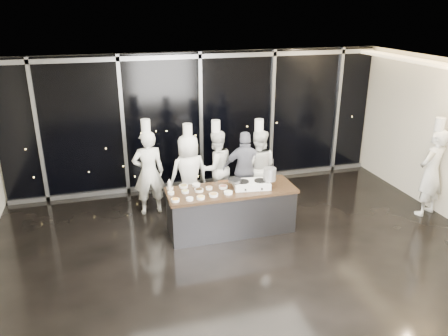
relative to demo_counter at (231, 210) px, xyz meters
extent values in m
plane|color=black|center=(0.00, -0.90, -0.45)|extent=(9.00, 9.00, 0.00)
cube|color=beige|center=(0.00, 2.60, 1.15)|extent=(9.00, 0.02, 3.20)
cube|color=beige|center=(0.00, -4.40, 1.15)|extent=(9.00, 0.02, 3.20)
cube|color=white|center=(0.00, -0.90, 2.75)|extent=(9.00, 7.00, 0.02)
cube|color=black|center=(0.00, 2.54, 1.15)|extent=(8.90, 0.04, 3.18)
cube|color=gray|center=(0.00, 2.49, 2.65)|extent=(8.90, 0.08, 0.10)
cube|color=gray|center=(0.00, 2.49, -0.40)|extent=(8.90, 0.08, 0.10)
cube|color=gray|center=(-3.60, 2.49, 1.15)|extent=(0.08, 0.08, 3.20)
cube|color=gray|center=(-1.80, 2.49, 1.15)|extent=(0.08, 0.08, 3.20)
cube|color=gray|center=(0.00, 2.49, 1.15)|extent=(0.08, 0.08, 3.20)
cube|color=gray|center=(1.80, 2.49, 1.15)|extent=(0.08, 0.08, 3.20)
cube|color=gray|center=(3.60, 2.49, 1.15)|extent=(0.08, 0.08, 3.20)
cube|color=#38383D|center=(0.00, 0.00, -0.03)|extent=(2.40, 0.80, 0.84)
cube|color=#3E2A1A|center=(0.00, 0.00, 0.42)|extent=(2.46, 0.86, 0.06)
cube|color=white|center=(0.40, -0.03, 0.51)|extent=(0.73, 0.51, 0.12)
cylinder|color=black|center=(0.23, -0.01, 0.58)|extent=(0.26, 0.26, 0.02)
cylinder|color=black|center=(0.56, -0.06, 0.58)|extent=(0.26, 0.26, 0.02)
cylinder|color=black|center=(0.21, -0.23, 0.50)|extent=(0.04, 0.02, 0.04)
cylinder|color=black|center=(0.52, -0.27, 0.50)|extent=(0.04, 0.02, 0.04)
cylinder|color=slate|center=(0.07, 0.01, 0.61)|extent=(0.29, 0.29, 0.04)
cube|color=#4C2B14|center=(-0.15, 0.05, 0.62)|extent=(0.19, 0.06, 0.02)
cylinder|color=silver|center=(0.74, -0.10, 0.71)|extent=(0.27, 0.27, 0.24)
cylinder|color=white|center=(-1.12, -0.26, 0.47)|extent=(0.15, 0.15, 0.04)
cylinder|color=orange|center=(-1.12, -0.26, 0.49)|extent=(0.12, 0.12, 0.01)
cylinder|color=white|center=(-1.14, 0.07, 0.47)|extent=(0.12, 0.12, 0.04)
cylinder|color=beige|center=(-1.14, 0.07, 0.49)|extent=(0.10, 0.10, 0.01)
cylinder|color=white|center=(-1.12, 0.31, 0.47)|extent=(0.13, 0.13, 0.04)
cylinder|color=black|center=(-1.12, 0.31, 0.49)|extent=(0.10, 0.10, 0.01)
cylinder|color=white|center=(-0.86, -0.28, 0.47)|extent=(0.13, 0.13, 0.04)
cylinder|color=white|center=(-0.86, -0.28, 0.49)|extent=(0.11, 0.11, 0.01)
cylinder|color=white|center=(-0.88, 0.06, 0.47)|extent=(0.13, 0.13, 0.04)
cylinder|color=tan|center=(-0.88, 0.06, 0.49)|extent=(0.11, 0.11, 0.01)
cylinder|color=white|center=(-0.86, 0.32, 0.47)|extent=(0.17, 0.17, 0.04)
cylinder|color=olive|center=(-0.86, 0.32, 0.49)|extent=(0.14, 0.14, 0.01)
cylinder|color=white|center=(-0.66, -0.27, 0.47)|extent=(0.15, 0.15, 0.04)
cylinder|color=#F1C363|center=(-0.66, -0.27, 0.49)|extent=(0.12, 0.12, 0.01)
cylinder|color=white|center=(-0.61, 0.06, 0.47)|extent=(0.17, 0.17, 0.04)
cylinder|color=black|center=(-0.61, 0.06, 0.49)|extent=(0.14, 0.14, 0.01)
cylinder|color=white|center=(-0.61, 0.32, 0.47)|extent=(0.15, 0.15, 0.04)
cylinder|color=white|center=(-0.61, 0.32, 0.49)|extent=(0.13, 0.13, 0.01)
cylinder|color=white|center=(-0.41, -0.22, 0.47)|extent=(0.17, 0.17, 0.04)
cylinder|color=#AC8145|center=(-0.41, -0.22, 0.49)|extent=(0.14, 0.14, 0.01)
cylinder|color=white|center=(-0.41, 0.10, 0.47)|extent=(0.13, 0.13, 0.04)
cylinder|color=tan|center=(-0.41, 0.10, 0.49)|extent=(0.10, 0.10, 0.01)
cylinder|color=white|center=(-0.12, -0.20, 0.47)|extent=(0.16, 0.16, 0.04)
cylinder|color=beige|center=(-0.12, -0.20, 0.49)|extent=(0.13, 0.13, 0.01)
cylinder|color=white|center=(-0.13, 0.08, 0.47)|extent=(0.16, 0.16, 0.04)
cylinder|color=#8F5241|center=(-0.13, 0.08, 0.49)|extent=(0.13, 0.13, 0.01)
cylinder|color=silver|center=(-1.14, 0.24, 0.54)|extent=(0.07, 0.07, 0.18)
cone|color=silver|center=(-1.14, 0.24, 0.66)|extent=(0.06, 0.06, 0.06)
imported|color=white|center=(-1.42, 1.26, 0.46)|extent=(0.69, 0.48, 1.82)
cylinder|color=white|center=(-1.42, 1.26, 1.47)|extent=(0.20, 0.20, 0.26)
imported|color=white|center=(-0.60, 1.09, 0.40)|extent=(0.92, 0.69, 1.71)
cylinder|color=white|center=(-0.60, 1.09, 1.36)|extent=(0.22, 0.22, 0.26)
imported|color=white|center=(0.06, 1.34, 0.39)|extent=(0.95, 0.82, 1.68)
cylinder|color=white|center=(0.06, 1.34, 1.32)|extent=(0.23, 0.23, 0.26)
imported|color=#121633|center=(0.62, 1.00, 0.40)|extent=(1.07, 0.66, 1.70)
imported|color=white|center=(0.94, 1.08, 0.40)|extent=(1.01, 0.92, 1.70)
cylinder|color=white|center=(0.94, 1.08, 1.35)|extent=(0.25, 0.25, 0.26)
imported|color=white|center=(4.20, -0.40, 0.48)|extent=(0.79, 0.65, 1.87)
cylinder|color=white|center=(4.20, -0.40, 1.51)|extent=(0.24, 0.24, 0.26)
camera|label=1|loc=(-2.22, -7.30, 3.77)|focal=35.00mm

